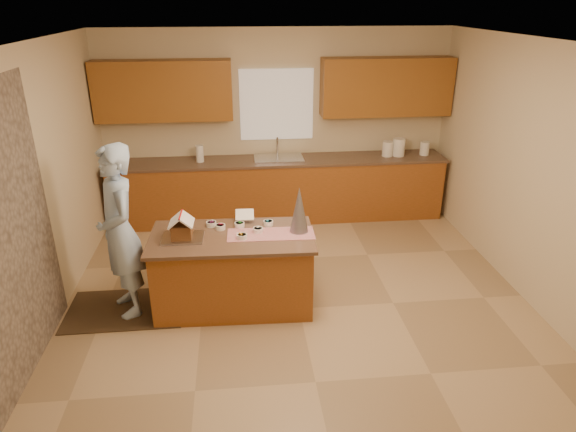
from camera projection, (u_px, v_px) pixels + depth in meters
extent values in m
plane|color=tan|center=(299.00, 309.00, 5.43)|extent=(5.50, 5.50, 0.00)
plane|color=silver|center=(302.00, 43.00, 4.36)|extent=(5.50, 5.50, 0.00)
plane|color=beige|center=(277.00, 125.00, 7.41)|extent=(5.50, 5.50, 0.00)
plane|color=beige|center=(375.00, 394.00, 2.39)|extent=(5.50, 5.50, 0.00)
plane|color=beige|center=(31.00, 200.00, 4.66)|extent=(5.50, 5.50, 0.00)
plane|color=beige|center=(545.00, 181.00, 5.14)|extent=(5.50, 5.50, 0.00)
cube|color=white|center=(277.00, 105.00, 7.26)|extent=(1.05, 0.03, 1.00)
cube|color=brown|center=(279.00, 190.00, 7.49)|extent=(4.80, 0.60, 0.88)
cube|color=brown|center=(279.00, 161.00, 7.31)|extent=(4.85, 0.63, 0.04)
cube|color=#915B1F|center=(163.00, 91.00, 6.88)|extent=(1.85, 0.35, 0.80)
cube|color=#915B1F|center=(386.00, 87.00, 7.17)|extent=(1.85, 0.35, 0.80)
cube|color=silver|center=(279.00, 161.00, 7.32)|extent=(0.70, 0.45, 0.12)
cylinder|color=silver|center=(277.00, 146.00, 7.41)|extent=(0.03, 0.03, 0.28)
cube|color=brown|center=(233.00, 272.00, 5.37)|extent=(1.63, 0.85, 0.79)
cube|color=brown|center=(232.00, 237.00, 5.20)|extent=(1.71, 0.93, 0.04)
cube|color=maroon|center=(271.00, 234.00, 5.22)|extent=(0.90, 0.35, 0.01)
cube|color=silver|center=(183.00, 238.00, 5.12)|extent=(0.42, 0.32, 0.02)
cube|color=white|center=(245.00, 215.00, 5.48)|extent=(0.20, 0.16, 0.08)
cone|color=#A4A5B0|center=(299.00, 210.00, 5.19)|extent=(0.20, 0.20, 0.49)
cube|color=black|center=(126.00, 309.00, 5.41)|extent=(1.22, 0.80, 0.01)
imported|color=#B0D1FA|center=(120.00, 232.00, 5.06)|extent=(0.66, 0.78, 1.80)
cylinder|color=white|center=(388.00, 149.00, 7.42)|extent=(0.16, 0.16, 0.22)
cylinder|color=white|center=(399.00, 147.00, 7.42)|extent=(0.18, 0.18, 0.26)
cylinder|color=white|center=(425.00, 148.00, 7.47)|extent=(0.14, 0.14, 0.20)
cylinder|color=white|center=(200.00, 154.00, 7.15)|extent=(0.11, 0.11, 0.24)
cube|color=#572C16|center=(182.00, 230.00, 5.09)|extent=(0.20, 0.22, 0.14)
cube|color=white|center=(175.00, 220.00, 5.03)|extent=(0.14, 0.25, 0.11)
cube|color=white|center=(187.00, 219.00, 5.04)|extent=(0.14, 0.25, 0.11)
cylinder|color=red|center=(181.00, 215.00, 5.02)|extent=(0.03, 0.25, 0.02)
cylinder|color=silver|center=(258.00, 230.00, 5.26)|extent=(0.11, 0.11, 0.05)
cylinder|color=green|center=(240.00, 225.00, 5.38)|extent=(0.11, 0.11, 0.05)
cylinder|color=teal|center=(268.00, 223.00, 5.42)|extent=(0.11, 0.11, 0.05)
cylinder|color=#923074|center=(211.00, 224.00, 5.40)|extent=(0.11, 0.11, 0.05)
cylinder|color=orange|center=(242.00, 237.00, 5.12)|extent=(0.11, 0.11, 0.05)
cylinder|color=#DE274A|center=(220.00, 227.00, 5.33)|extent=(0.11, 0.11, 0.05)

